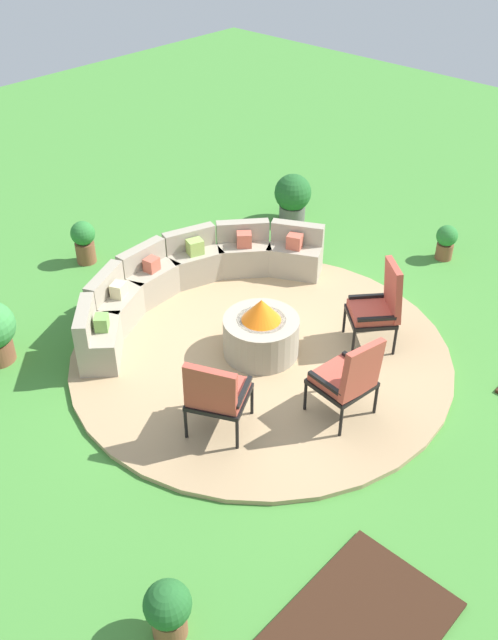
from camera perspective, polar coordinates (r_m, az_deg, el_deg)
name	(u,v)px	position (r m, az deg, el deg)	size (l,w,h in m)	color
ground_plane	(261,356)	(8.70, 0.97, -2.93)	(24.00, 24.00, 0.00)	#478C38
patio_circle	(261,354)	(8.68, 0.97, -2.78)	(4.68, 4.68, 0.06)	tan
mulch_bed_left	(360,625)	(6.35, 9.05, -23.34)	(1.53, 1.11, 0.04)	#382114
fire_pit	(261,332)	(8.48, 0.99, -1.00)	(0.93, 0.93, 0.78)	#9E937F
curved_stone_bench	(187,279)	(9.53, -5.09, 3.36)	(3.92, 1.72, 0.72)	#9E937F
lounge_chair_front_left	(216,393)	(7.28, -2.69, -5.95)	(0.80, 0.80, 1.01)	black
lounge_chair_front_right	(349,377)	(7.52, 8.15, -4.63)	(0.65, 0.65, 1.06)	black
lounge_chair_back_left	(380,305)	(8.63, 10.59, 1.23)	(0.77, 0.78, 1.13)	black
potted_plant_0	(293,196)	(11.61, 3.59, 10.06)	(0.60, 0.60, 0.79)	#605B56
potted_plant_2	(84,240)	(10.68, -13.30, 6.33)	(0.36, 0.36, 0.66)	brown
potted_plant_3	(446,240)	(10.93, 15.76, 6.25)	(0.32, 0.32, 0.54)	brown
potted_plant_4	(168,609)	(6.03, -6.61, -22.34)	(0.39, 0.39, 0.59)	brown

